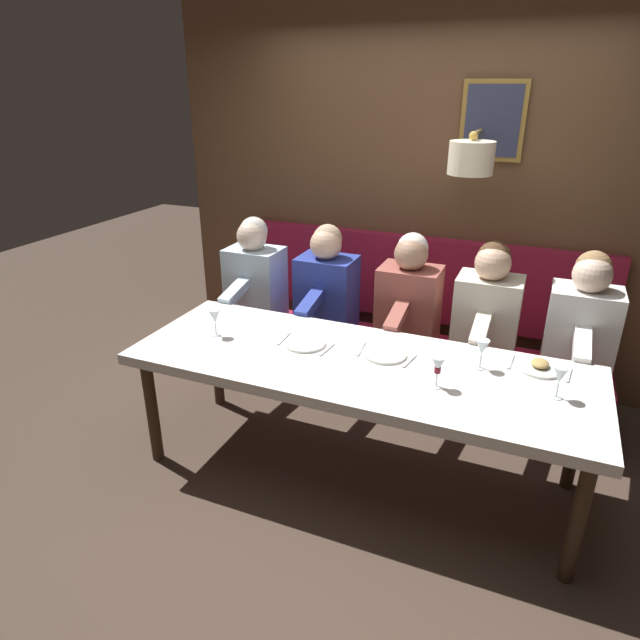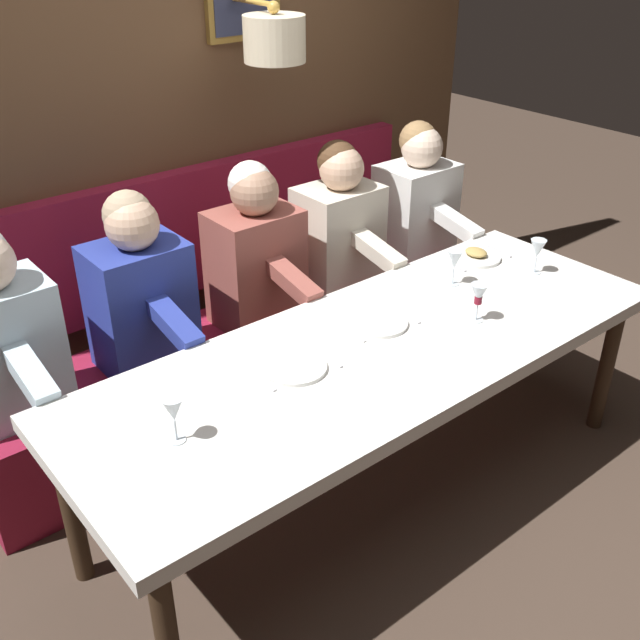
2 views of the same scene
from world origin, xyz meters
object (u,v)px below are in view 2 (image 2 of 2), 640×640
(diner_far, at_px, (139,289))
(wine_glass_3, at_px, (479,295))
(wine_glass_1, at_px, (173,411))
(wine_glass_2, at_px, (538,250))
(diner_middle, at_px, (256,251))
(wine_glass_0, at_px, (455,260))
(dining_table, at_px, (377,359))
(diner_nearest, at_px, (417,200))
(diner_farthest, at_px, (1,333))
(diner_near, at_px, (339,225))

(diner_far, relative_size, wine_glass_3, 4.82)
(wine_glass_1, relative_size, wine_glass_2, 1.00)
(wine_glass_2, bearing_deg, wine_glass_1, 90.80)
(diner_far, bearing_deg, wine_glass_1, 159.07)
(diner_far, bearing_deg, wine_glass_2, -119.42)
(diner_middle, distance_m, diner_far, 0.60)
(wine_glass_1, height_order, wine_glass_2, same)
(diner_far, height_order, wine_glass_0, diner_far)
(wine_glass_0, bearing_deg, dining_table, 105.46)
(diner_nearest, height_order, diner_farthest, same)
(wine_glass_1, bearing_deg, diner_middle, -46.30)
(diner_middle, distance_m, wine_glass_1, 1.30)
(diner_nearest, bearing_deg, wine_glass_3, 145.99)
(diner_far, distance_m, wine_glass_3, 1.41)
(diner_far, height_order, wine_glass_3, diner_far)
(wine_glass_0, relative_size, wine_glass_1, 1.00)
(diner_near, xyz_separation_m, wine_glass_2, (-0.87, -0.44, 0.04))
(diner_nearest, bearing_deg, diner_middle, 90.00)
(diner_far, height_order, wine_glass_1, diner_far)
(diner_middle, bearing_deg, diner_nearest, -90.00)
(wine_glass_0, xyz_separation_m, wine_glass_3, (-0.28, 0.17, -0.00))
(dining_table, relative_size, wine_glass_1, 15.36)
(diner_middle, bearing_deg, wine_glass_0, -141.25)
(diner_near, xyz_separation_m, diner_far, (0.00, 1.11, 0.00))
(wine_glass_1, bearing_deg, dining_table, -88.94)
(diner_nearest, distance_m, diner_far, 1.66)
(diner_near, relative_size, diner_middle, 1.00)
(diner_near, distance_m, wine_glass_2, 0.98)
(diner_near, bearing_deg, wine_glass_2, -153.32)
(wine_glass_3, bearing_deg, diner_far, 45.04)
(wine_glass_1, xyz_separation_m, wine_glass_2, (0.03, -1.89, 0.00))
(diner_middle, distance_m, diner_farthest, 1.18)
(diner_far, height_order, diner_farthest, same)
(dining_table, distance_m, diner_nearest, 1.43)
(diner_middle, bearing_deg, wine_glass_3, -158.15)
(diner_middle, bearing_deg, diner_farthest, 90.00)
(diner_nearest, xyz_separation_m, diner_farthest, (0.00, 2.24, 0.00))
(diner_nearest, xyz_separation_m, diner_far, (0.00, 1.66, 0.00))
(diner_farthest, xyz_separation_m, wine_glass_1, (-0.90, -0.24, 0.04))
(diner_nearest, bearing_deg, wine_glass_1, 114.10)
(dining_table, xyz_separation_m, wine_glass_1, (-0.02, 0.89, 0.18))
(diner_far, distance_m, diner_farthest, 0.58)
(dining_table, bearing_deg, diner_middle, -3.10)
(diner_middle, relative_size, wine_glass_0, 4.82)
(diner_farthest, distance_m, wine_glass_0, 1.89)
(diner_near, height_order, diner_farthest, same)
(wine_glass_1, distance_m, wine_glass_3, 1.34)
(wine_glass_1, bearing_deg, diner_far, -20.93)
(diner_nearest, bearing_deg, wine_glass_2, 172.26)
(diner_middle, relative_size, diner_far, 1.00)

